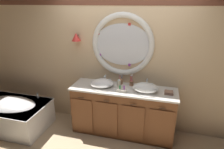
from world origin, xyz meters
TOP-DOWN VIEW (x-y plane):
  - ground_plane at (0.00, 0.00)m, footprint 14.00×14.00m
  - back_wall_assembly at (-0.00, 0.58)m, footprint 6.40×0.26m
  - vanity_counter at (0.10, 0.28)m, footprint 1.87×0.59m
  - bathtub at (-2.04, -0.13)m, footprint 1.44×0.87m
  - sink_basin_left at (-0.29, 0.25)m, footprint 0.42×0.42m
  - sink_basin_right at (0.49, 0.25)m, footprint 0.42×0.42m
  - faucet_set_left at (-0.29, 0.47)m, footprint 0.22×0.14m
  - faucet_set_right at (0.49, 0.47)m, footprint 0.22×0.13m
  - toothbrush_holder_left at (0.01, 0.46)m, footprint 0.09×0.09m
  - toothbrush_holder_right at (0.22, 0.44)m, footprint 0.08×0.08m
  - soap_dispenser at (0.01, 0.30)m, footprint 0.07×0.07m
  - folded_hand_towel at (0.87, 0.27)m, footprint 0.14×0.14m
  - toiletry_basket at (0.11, 0.14)m, footprint 0.16×0.09m

SIDE VIEW (x-z plane):
  - ground_plane at x=0.00m, z-range 0.00..0.00m
  - bathtub at x=-2.04m, z-range 0.00..0.62m
  - vanity_counter at x=0.10m, z-range 0.00..0.91m
  - folded_hand_towel at x=0.87m, z-range 0.90..0.95m
  - toiletry_basket at x=0.11m, z-range 0.88..0.99m
  - toothbrush_holder_right at x=0.22m, z-range 0.85..1.07m
  - toothbrush_holder_left at x=0.01m, z-range 0.87..1.06m
  - faucet_set_left at x=-0.29m, z-range 0.89..1.04m
  - faucet_set_right at x=0.49m, z-range 0.89..1.04m
  - sink_basin_left at x=-0.29m, z-range 0.91..1.04m
  - soap_dispenser at x=0.01m, z-range 0.89..1.05m
  - sink_basin_right at x=0.49m, z-range 0.91..1.04m
  - back_wall_assembly at x=0.00m, z-range 0.03..2.63m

